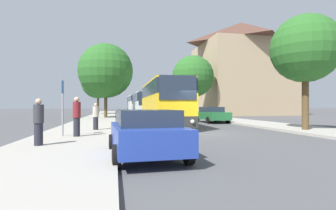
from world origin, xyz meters
The scene contains 18 objects.
ground_plane centered at (0.00, 0.00, 0.00)m, with size 300.00×300.00×0.00m, color #4C4C4F.
sidewalk_left centered at (-7.00, 0.00, 0.07)m, with size 4.00×120.00×0.15m, color #A39E93.
sidewalk_right centered at (7.00, 0.00, 0.07)m, with size 4.00×120.00×0.15m, color #A39E93.
building_right_background centered at (17.82, 30.11, 8.54)m, with size 14.87×14.00×17.08m.
bus_front centered at (-1.34, 5.48, 1.82)m, with size 2.94×10.75×3.41m.
bus_middle centered at (-1.31, 19.09, 1.71)m, with size 3.03×11.38×3.19m.
bus_rear centered at (-1.33, 34.22, 1.87)m, with size 2.87×11.68×3.50m.
parked_car_left_curb centered at (-4.13, -6.77, 0.77)m, with size 2.28×4.01×1.47m.
parked_car_right_near centered at (4.02, 8.97, 0.79)m, with size 2.25×4.50×1.50m.
parked_car_right_far centered at (3.82, 20.57, 0.77)m, with size 2.07×4.12×1.48m.
bus_stop_sign centered at (-7.52, -1.42, 1.82)m, with size 0.08×0.45×2.70m.
pedestrian_waiting_near centered at (-6.21, 1.69, 0.96)m, with size 0.36×0.36×1.62m.
pedestrian_waiting_far centered at (-6.83, -1.75, 1.10)m, with size 0.36×0.36×1.87m.
pedestrian_walking_back centered at (-7.79, -4.44, 1.01)m, with size 0.36×0.36×1.71m.
tree_left_near centered at (-8.16, 35.55, 6.10)m, with size 6.21×6.21×9.07m.
tree_left_far centered at (-6.21, 18.70, 5.95)m, with size 6.75×6.75×9.19m.
tree_right_near centered at (6.61, 23.70, 6.10)m, with size 6.38×6.38×9.15m.
tree_right_mid centered at (6.31, -0.75, 5.07)m, with size 4.12×4.12×7.00m.
Camera 1 is at (-5.06, -14.70, 1.59)m, focal length 28.00 mm.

